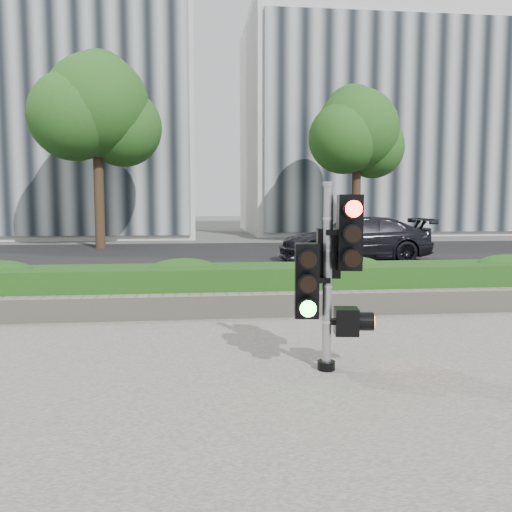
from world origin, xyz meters
The scene contains 12 objects.
ground centered at (0.00, 0.00, 0.00)m, with size 120.00×120.00×0.00m, color #51514C.
sidewalk centered at (0.00, -2.50, 0.01)m, with size 16.00×11.00×0.03m, color #9E9389.
road centered at (0.00, 10.00, 0.01)m, with size 60.00×13.00×0.02m, color black.
curb centered at (0.00, 3.15, 0.06)m, with size 60.00×0.25×0.12m, color gray.
stone_wall centered at (0.00, 1.90, 0.20)m, with size 12.00×0.32×0.34m, color gray.
hedge centered at (0.00, 2.55, 0.37)m, with size 12.00×1.00×0.68m, color #317524.
building_left centered at (-9.00, 23.00, 7.50)m, with size 16.00×9.00×15.00m, color #B7B7B2.
building_right centered at (11.00, 25.00, 6.00)m, with size 18.00×10.00×12.00m, color #B7B7B2.
tree_left centered at (-4.52, 14.56, 5.04)m, with size 4.61×4.03×7.34m.
tree_right centered at (5.48, 15.55, 4.48)m, with size 4.10×3.58×6.53m.
traffic_signal centered at (0.32, -0.73, 1.08)m, with size 0.68×0.52×1.89m.
car_dark centered at (3.57, 9.22, 0.66)m, with size 1.79×4.39×1.28m, color black.
Camera 1 is at (-1.02, -5.99, 1.72)m, focal length 38.00 mm.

